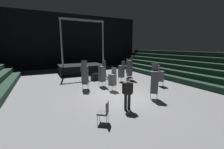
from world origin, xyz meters
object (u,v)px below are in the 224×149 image
at_px(chair_stack_mid_right, 102,73).
at_px(chair_stack_mid_centre, 154,82).
at_px(equipment_road_case, 96,77).
at_px(loose_chair_near_man, 104,111).
at_px(chair_stack_rear_left, 129,68).
at_px(chair_stack_rear_centre, 161,76).
at_px(chair_stack_mid_left, 85,75).
at_px(crew_worker_near_stage, 82,70).
at_px(chair_stack_rear_right, 130,68).
at_px(man_with_tie, 128,92).
at_px(chair_stack_front_left, 121,71).
at_px(stage_riser, 81,68).
at_px(chair_stack_front_right, 112,79).

bearing_deg(chair_stack_mid_right, chair_stack_mid_centre, -170.20).
relative_size(equipment_road_case, loose_chair_near_man, 0.95).
xyz_separation_m(chair_stack_rear_left, chair_stack_rear_centre, (0.26, -4.48, -0.13)).
relative_size(chair_stack_rear_centre, loose_chair_near_man, 1.81).
distance_m(chair_stack_mid_left, crew_worker_near_stage, 3.03).
relative_size(chair_stack_rear_right, chair_stack_rear_centre, 1.40).
distance_m(man_with_tie, chair_stack_mid_centre, 2.41).
relative_size(chair_stack_rear_left, chair_stack_rear_right, 0.82).
bearing_deg(chair_stack_mid_right, chair_stack_front_left, -83.78).
bearing_deg(stage_riser, man_with_tie, -92.96).
distance_m(chair_stack_front_left, crew_worker_near_stage, 3.74).
bearing_deg(chair_stack_mid_left, stage_riser, 106.71).
height_order(stage_riser, chair_stack_front_left, stage_riser).
bearing_deg(chair_stack_rear_right, chair_stack_front_right, 179.25).
relative_size(chair_stack_rear_right, loose_chair_near_man, 2.53).
distance_m(chair_stack_mid_centre, loose_chair_near_man, 4.14).
bearing_deg(man_with_tie, chair_stack_mid_centre, -144.30).
height_order(equipment_road_case, loose_chair_near_man, loose_chair_near_man).
distance_m(chair_stack_mid_left, chair_stack_mid_right, 1.49).
relative_size(stage_riser, chair_stack_rear_left, 3.12).
bearing_deg(chair_stack_front_left, chair_stack_front_right, -158.36).
bearing_deg(stage_riser, chair_stack_rear_left, -46.53).
relative_size(stage_riser, loose_chair_near_man, 6.48).
relative_size(chair_stack_mid_left, equipment_road_case, 2.47).
distance_m(chair_stack_front_left, chair_stack_mid_right, 2.37).
bearing_deg(chair_stack_rear_centre, crew_worker_near_stage, -94.36).
bearing_deg(loose_chair_near_man, chair_stack_mid_centre, -35.76).
relative_size(chair_stack_front_right, crew_worker_near_stage, 0.99).
bearing_deg(crew_worker_near_stage, equipment_road_case, 122.05).
xyz_separation_m(man_with_tie, chair_stack_rear_centre, (4.96, 2.77, -0.11)).
relative_size(chair_stack_mid_centre, crew_worker_near_stage, 1.28).
distance_m(stage_riser, loose_chair_near_man, 12.43).
distance_m(equipment_road_case, loose_chair_near_man, 8.33).
height_order(chair_stack_front_right, loose_chair_near_man, chair_stack_front_right).
bearing_deg(chair_stack_rear_centre, loose_chair_near_man, -23.69).
bearing_deg(chair_stack_mid_right, stage_riser, -12.15).
bearing_deg(chair_stack_front_right, stage_riser, -25.58).
distance_m(man_with_tie, chair_stack_rear_centre, 5.68).
xyz_separation_m(chair_stack_mid_right, chair_stack_rear_centre, (4.35, -2.07, -0.21)).
distance_m(chair_stack_front_left, equipment_road_case, 2.62).
height_order(man_with_tie, chair_stack_rear_centre, man_with_tie).
relative_size(man_with_tie, chair_stack_rear_centre, 1.00).
bearing_deg(chair_stack_mid_right, crew_worker_near_stage, 5.46).
xyz_separation_m(chair_stack_front_left, chair_stack_mid_centre, (-0.54, -4.96, 0.13)).
height_order(chair_stack_mid_left, chair_stack_rear_centre, chair_stack_mid_left).
bearing_deg(chair_stack_rear_right, chair_stack_mid_centre, -147.08).
height_order(chair_stack_rear_right, crew_worker_near_stage, chair_stack_rear_right).
bearing_deg(chair_stack_front_left, loose_chair_near_man, -151.20).
distance_m(chair_stack_rear_right, equipment_road_case, 3.42).
xyz_separation_m(chair_stack_rear_centre, loose_chair_near_man, (-6.52, -3.44, -0.33)).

